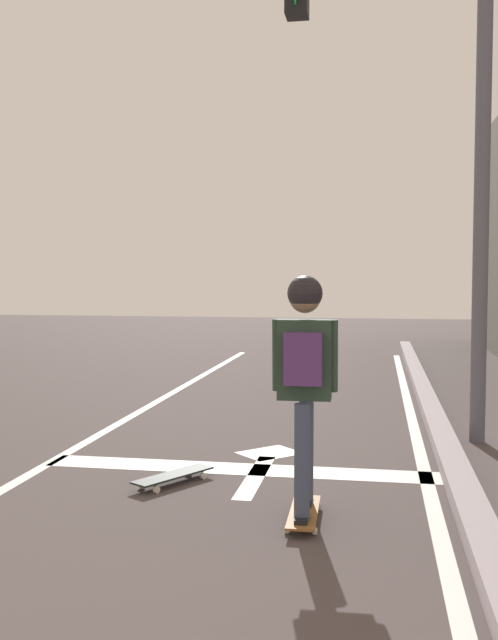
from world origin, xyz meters
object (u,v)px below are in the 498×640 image
at_px(skateboard, 304,513).
at_px(skater, 304,363).
at_px(spare_skateboard, 173,476).
at_px(traffic_signal_mast, 406,87).

relative_size(skateboard, skater, 0.46).
height_order(spare_skateboard, traffic_signal_mast, traffic_signal_mast).
relative_size(skateboard, traffic_signal_mast, 0.13).
bearing_deg(traffic_signal_mast, skateboard, -105.45).
distance_m(skateboard, traffic_signal_mast, 4.68).
bearing_deg(skater, skateboard, 91.39).
xyz_separation_m(skateboard, skater, (0.00, -0.02, 1.08)).
relative_size(skater, traffic_signal_mast, 0.30).
height_order(skateboard, skater, skater).
bearing_deg(traffic_signal_mast, skater, -105.35).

